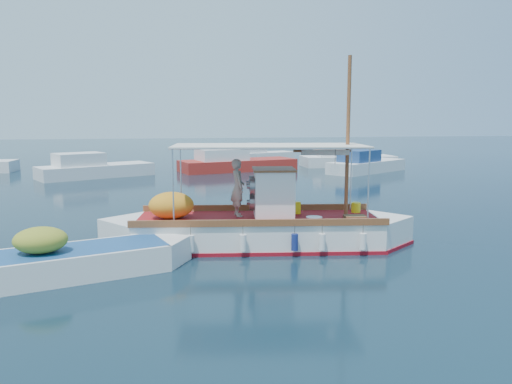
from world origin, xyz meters
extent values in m
plane|color=black|center=(0.00, 0.00, 0.00)|extent=(160.00, 160.00, 0.00)
cube|color=white|center=(-0.32, 0.49, 0.33)|extent=(7.33, 3.28, 1.04)
cube|color=white|center=(-3.83, 0.96, 0.33)|extent=(2.34, 2.34, 1.04)
cube|color=white|center=(3.19, 0.02, 0.33)|extent=(2.34, 2.34, 1.04)
cube|color=maroon|center=(-0.32, 0.49, 0.02)|extent=(7.43, 3.37, 0.17)
cube|color=maroon|center=(-0.32, 0.49, 0.83)|extent=(7.31, 3.09, 0.06)
cube|color=brown|center=(-0.17, 1.67, 0.94)|extent=(7.12, 1.04, 0.19)
cube|color=brown|center=(-0.48, -0.69, 0.94)|extent=(7.12, 1.04, 0.19)
cube|color=white|center=(0.14, 0.43, 1.56)|extent=(1.29, 1.37, 1.42)
cube|color=brown|center=(0.14, 0.43, 2.29)|extent=(1.39, 1.47, 0.06)
cylinder|color=slate|center=(-0.50, 0.21, 1.84)|extent=(0.27, 0.50, 0.47)
cylinder|color=slate|center=(-0.42, 0.81, 1.84)|extent=(0.27, 0.50, 0.47)
cylinder|color=slate|center=(-0.46, 0.51, 1.32)|extent=(0.27, 0.50, 0.47)
cylinder|color=brown|center=(2.30, 0.14, 3.21)|extent=(0.13, 0.13, 4.72)
cylinder|color=brown|center=(1.55, 0.24, 2.83)|extent=(1.69, 0.30, 0.08)
cylinder|color=silver|center=(-2.53, 1.84, 1.91)|extent=(0.05, 0.05, 2.12)
cylinder|color=silver|center=(-2.80, -0.22, 1.91)|extent=(0.05, 0.05, 2.12)
cylinder|color=silver|center=(2.81, 1.12, 1.91)|extent=(0.05, 0.05, 2.12)
cylinder|color=silver|center=(2.53, -0.94, 1.91)|extent=(0.05, 0.05, 2.12)
cube|color=silver|center=(0.00, 0.45, 2.99)|extent=(5.82, 2.98, 0.04)
ellipsoid|color=orange|center=(-2.85, 0.83, 1.25)|extent=(1.46, 1.29, 0.79)
cube|color=yellow|center=(0.96, 0.84, 1.04)|extent=(0.26, 0.20, 0.38)
cylinder|color=yellow|center=(2.85, 0.73, 1.01)|extent=(0.32, 0.32, 0.32)
cube|color=brown|center=(2.43, -0.26, 0.91)|extent=(0.66, 0.50, 0.11)
cylinder|color=#B2B2B2|center=(1.20, -0.23, 0.91)|extent=(0.53, 0.53, 0.11)
cylinder|color=white|center=(1.60, -0.76, 2.39)|extent=(0.28, 0.07, 0.28)
cylinder|color=white|center=(-2.37, -0.57, 0.42)|extent=(0.21, 0.21, 0.45)
cylinder|color=navy|center=(0.44, -0.94, 0.42)|extent=(0.21, 0.21, 0.45)
cylinder|color=white|center=(2.31, -1.19, 0.42)|extent=(0.21, 0.21, 0.45)
imported|color=#A39787|center=(-0.87, 0.84, 1.72)|extent=(0.47, 0.66, 1.72)
cube|color=white|center=(-5.20, -1.50, 0.23)|extent=(4.61, 2.93, 0.84)
cube|color=white|center=(-3.16, -0.84, 0.23)|extent=(1.60, 1.60, 0.84)
cube|color=navy|center=(-5.20, -1.50, 0.64)|extent=(4.55, 2.75, 0.05)
ellipsoid|color=olive|center=(-5.91, -1.73, 0.96)|extent=(1.49, 1.34, 0.62)
cube|color=silver|center=(-7.39, 19.44, 0.30)|extent=(7.41, 5.41, 1.00)
cube|color=silver|center=(-8.34, 18.95, 1.20)|extent=(3.46, 3.12, 0.80)
cube|color=#A6241B|center=(2.17, 21.77, 0.30)|extent=(8.78, 4.86, 1.00)
cube|color=silver|center=(0.96, 21.45, 1.20)|extent=(3.84, 3.16, 0.80)
cube|color=silver|center=(10.94, 19.10, 0.30)|extent=(6.73, 5.51, 1.00)
cube|color=navy|center=(10.11, 18.55, 1.20)|extent=(3.24, 3.03, 0.80)
cube|color=silver|center=(11.24, 23.60, 0.30)|extent=(7.28, 2.65, 1.00)
cube|color=silver|center=(10.15, 23.60, 1.20)|extent=(2.92, 2.23, 0.80)
cube|color=silver|center=(5.08, 28.95, 0.30)|extent=(6.60, 4.04, 1.00)
cube|color=silver|center=(4.20, 28.62, 1.20)|extent=(2.95, 2.46, 0.80)
camera|label=1|loc=(-2.99, -13.82, 3.80)|focal=35.00mm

